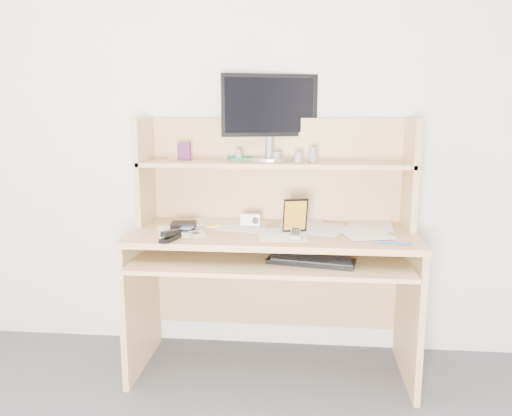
# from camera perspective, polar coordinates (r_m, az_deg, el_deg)

# --- Properties ---
(back_wall) EXTENTS (3.60, 0.04, 2.50)m
(back_wall) POSITION_cam_1_polar(r_m,az_deg,el_deg) (2.74, 2.35, 9.19)
(back_wall) COLOR silver
(back_wall) RESTS_ON floor
(desk) EXTENTS (1.40, 0.70, 1.30)m
(desk) POSITION_cam_1_polar(r_m,az_deg,el_deg) (2.57, 1.96, -3.42)
(desk) COLOR tan
(desk) RESTS_ON floor
(paper_clutter) EXTENTS (1.32, 0.54, 0.01)m
(paper_clutter) POSITION_cam_1_polar(r_m,az_deg,el_deg) (2.48, 1.86, -2.56)
(paper_clutter) COLOR silver
(paper_clutter) RESTS_ON desk
(keyboard) EXTENTS (0.42, 0.22, 0.03)m
(keyboard) POSITION_cam_1_polar(r_m,az_deg,el_deg) (2.30, 6.28, -5.99)
(keyboard) COLOR black
(keyboard) RESTS_ON desk
(tv_remote) EXTENTS (0.05, 0.17, 0.02)m
(tv_remote) POSITION_cam_1_polar(r_m,az_deg,el_deg) (2.37, 4.52, -2.94)
(tv_remote) COLOR gray
(tv_remote) RESTS_ON paper_clutter
(flip_phone) EXTENTS (0.08, 0.09, 0.02)m
(flip_phone) POSITION_cam_1_polar(r_m,az_deg,el_deg) (2.36, -6.89, -2.95)
(flip_phone) COLOR #BDBDBF
(flip_phone) RESTS_ON paper_clutter
(stapler) EXTENTS (0.08, 0.14, 0.04)m
(stapler) POSITION_cam_1_polar(r_m,az_deg,el_deg) (2.31, -9.76, -3.06)
(stapler) COLOR black
(stapler) RESTS_ON paper_clutter
(wallet) EXTENTS (0.13, 0.11, 0.03)m
(wallet) POSITION_cam_1_polar(r_m,az_deg,el_deg) (2.53, -8.29, -1.96)
(wallet) COLOR black
(wallet) RESTS_ON paper_clutter
(sticky_note_pad) EXTENTS (0.09, 0.09, 0.01)m
(sticky_note_pad) POSITION_cam_1_polar(r_m,az_deg,el_deg) (2.59, -4.99, -1.99)
(sticky_note_pad) COLOR #D3DD3A
(sticky_note_pad) RESTS_ON desk
(digital_camera) EXTENTS (0.10, 0.04, 0.06)m
(digital_camera) POSITION_cam_1_polar(r_m,az_deg,el_deg) (2.57, -0.64, -1.33)
(digital_camera) COLOR silver
(digital_camera) RESTS_ON paper_clutter
(game_case) EXTENTS (0.12, 0.04, 0.17)m
(game_case) POSITION_cam_1_polar(r_m,az_deg,el_deg) (2.42, 4.51, -0.84)
(game_case) COLOR black
(game_case) RESTS_ON paper_clutter
(blue_pen) EXTENTS (0.15, 0.03, 0.01)m
(blue_pen) POSITION_cam_1_polar(r_m,az_deg,el_deg) (2.28, 15.56, -3.93)
(blue_pen) COLOR #1743AE
(blue_pen) RESTS_ON paper_clutter
(card_box) EXTENTS (0.07, 0.03, 0.10)m
(card_box) POSITION_cam_1_polar(r_m,az_deg,el_deg) (2.66, -8.22, 6.43)
(card_box) COLOR maroon
(card_box) RESTS_ON desk
(shelf_book) EXTENTS (0.17, 0.20, 0.02)m
(shelf_book) POSITION_cam_1_polar(r_m,az_deg,el_deg) (2.66, -1.77, 5.69)
(shelf_book) COLOR #2F773D
(shelf_book) RESTS_ON desk
(chip_stack_a) EXTENTS (0.05, 0.05, 0.05)m
(chip_stack_a) POSITION_cam_1_polar(r_m,az_deg,el_deg) (2.53, 4.85, 5.82)
(chip_stack_a) COLOR black
(chip_stack_a) RESTS_ON desk
(chip_stack_b) EXTENTS (0.04, 0.04, 0.06)m
(chip_stack_b) POSITION_cam_1_polar(r_m,az_deg,el_deg) (2.61, -2.02, 6.06)
(chip_stack_b) COLOR white
(chip_stack_b) RESTS_ON desk
(chip_stack_c) EXTENTS (0.05, 0.05, 0.05)m
(chip_stack_c) POSITION_cam_1_polar(r_m,az_deg,el_deg) (2.56, 2.35, 5.86)
(chip_stack_c) COLOR black
(chip_stack_c) RESTS_ON desk
(chip_stack_d) EXTENTS (0.05, 0.05, 0.08)m
(chip_stack_d) POSITION_cam_1_polar(r_m,az_deg,el_deg) (2.55, 6.51, 6.07)
(chip_stack_d) COLOR white
(chip_stack_d) RESTS_ON desk
(monitor) EXTENTS (0.50, 0.26, 0.45)m
(monitor) POSITION_cam_1_polar(r_m,az_deg,el_deg) (2.66, 1.57, 10.62)
(monitor) COLOR #A8A7AC
(monitor) RESTS_ON desk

